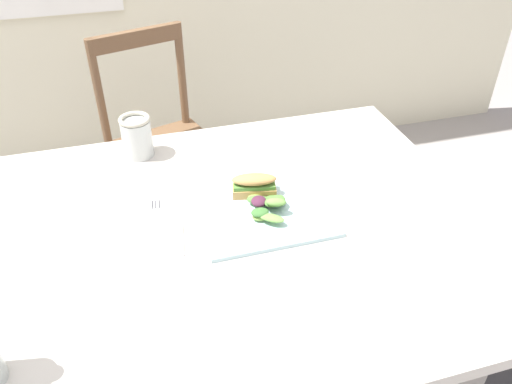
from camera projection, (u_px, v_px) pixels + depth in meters
dining_table at (225, 269)px, 1.20m from camera, size 1.20×0.93×0.74m
chair_wooden_far at (163, 147)px, 1.99m from camera, size 0.50×0.50×0.87m
plate_lunch at (261, 207)px, 1.19m from camera, size 0.30×0.30×0.01m
sandwich_half_front at (254, 185)px, 1.20m from camera, size 0.11×0.07×0.06m
salad_mixed_greens at (266, 205)px, 1.16m from camera, size 0.10×0.14×0.04m
napkin_folded at (156, 227)px, 1.13m from camera, size 0.15×0.22×0.00m
fork_on_napkin at (156, 221)px, 1.15m from camera, size 0.04×0.19×0.00m
mason_jar_iced_tea at (137, 138)px, 1.35m from camera, size 0.08×0.08×0.11m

